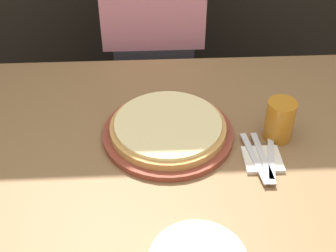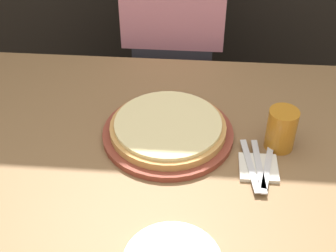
# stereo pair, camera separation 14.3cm
# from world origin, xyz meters

# --- Properties ---
(dining_table) EXTENTS (1.51, 1.08, 0.73)m
(dining_table) POSITION_xyz_m (0.00, 0.00, 0.37)
(dining_table) COLOR olive
(dining_table) RESTS_ON ground_plane
(pizza_on_board) EXTENTS (0.41, 0.41, 0.06)m
(pizza_on_board) POSITION_xyz_m (-0.03, 0.08, 0.76)
(pizza_on_board) COLOR brown
(pizza_on_board) RESTS_ON dining_table
(beer_glass) EXTENTS (0.09, 0.09, 0.13)m
(beer_glass) POSITION_xyz_m (0.31, 0.06, 0.80)
(beer_glass) COLOR #B7701E
(beer_glass) RESTS_ON dining_table
(napkin_stack) EXTENTS (0.11, 0.11, 0.01)m
(napkin_stack) POSITION_xyz_m (0.24, -0.05, 0.74)
(napkin_stack) COLOR silver
(napkin_stack) RESTS_ON dining_table
(fork) EXTENTS (0.05, 0.22, 0.00)m
(fork) POSITION_xyz_m (0.22, -0.05, 0.75)
(fork) COLOR silver
(fork) RESTS_ON napkin_stack
(dinner_knife) EXTENTS (0.03, 0.22, 0.00)m
(dinner_knife) POSITION_xyz_m (0.24, -0.05, 0.75)
(dinner_knife) COLOR silver
(dinner_knife) RESTS_ON napkin_stack
(spoon) EXTENTS (0.05, 0.19, 0.00)m
(spoon) POSITION_xyz_m (0.27, -0.05, 0.75)
(spoon) COLOR silver
(spoon) RESTS_ON napkin_stack
(diner_person) EXTENTS (0.41, 0.20, 1.31)m
(diner_person) POSITION_xyz_m (-0.06, 0.75, 0.64)
(diner_person) COLOR #33333D
(diner_person) RESTS_ON ground_plane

